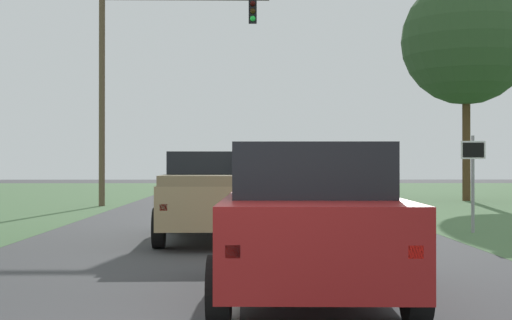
{
  "coord_description": "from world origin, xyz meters",
  "views": [
    {
      "loc": [
        0.12,
        -5.89,
        1.66
      ],
      "look_at": [
        0.51,
        17.33,
        1.8
      ],
      "focal_mm": 51.03,
      "sensor_mm": 36.0,
      "label": 1
    }
  ],
  "objects_px": {
    "red_suv_near": "(309,217)",
    "traffic_light": "(141,62)",
    "pickup_truck_lead": "(210,195)",
    "oak_tree_right": "(466,41)",
    "keep_moving_sign": "(473,170)"
  },
  "relations": [
    {
      "from": "red_suv_near",
      "to": "oak_tree_right",
      "type": "distance_m",
      "value": 26.27
    },
    {
      "from": "traffic_light",
      "to": "keep_moving_sign",
      "type": "xyz_separation_m",
      "value": [
        9.64,
        -11.43,
        -4.23
      ]
    },
    {
      "from": "pickup_truck_lead",
      "to": "traffic_light",
      "type": "relative_size",
      "value": 0.62
    },
    {
      "from": "pickup_truck_lead",
      "to": "traffic_light",
      "type": "xyz_separation_m",
      "value": [
        -3.33,
        12.96,
        4.76
      ]
    },
    {
      "from": "traffic_light",
      "to": "oak_tree_right",
      "type": "xyz_separation_m",
      "value": [
        14.19,
        3.86,
        1.54
      ]
    },
    {
      "from": "pickup_truck_lead",
      "to": "keep_moving_sign",
      "type": "bearing_deg",
      "value": 13.67
    },
    {
      "from": "red_suv_near",
      "to": "traffic_light",
      "type": "xyz_separation_m",
      "value": [
        -4.89,
        19.89,
        4.74
      ]
    },
    {
      "from": "pickup_truck_lead",
      "to": "oak_tree_right",
      "type": "height_order",
      "value": "oak_tree_right"
    },
    {
      "from": "pickup_truck_lead",
      "to": "oak_tree_right",
      "type": "distance_m",
      "value": 20.99
    },
    {
      "from": "red_suv_near",
      "to": "traffic_light",
      "type": "distance_m",
      "value": 21.02
    },
    {
      "from": "pickup_truck_lead",
      "to": "keep_moving_sign",
      "type": "distance_m",
      "value": 6.51
    },
    {
      "from": "traffic_light",
      "to": "oak_tree_right",
      "type": "distance_m",
      "value": 14.79
    },
    {
      "from": "pickup_truck_lead",
      "to": "traffic_light",
      "type": "height_order",
      "value": "traffic_light"
    },
    {
      "from": "keep_moving_sign",
      "to": "traffic_light",
      "type": "bearing_deg",
      "value": 130.15
    },
    {
      "from": "keep_moving_sign",
      "to": "oak_tree_right",
      "type": "distance_m",
      "value": 16.97
    }
  ]
}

